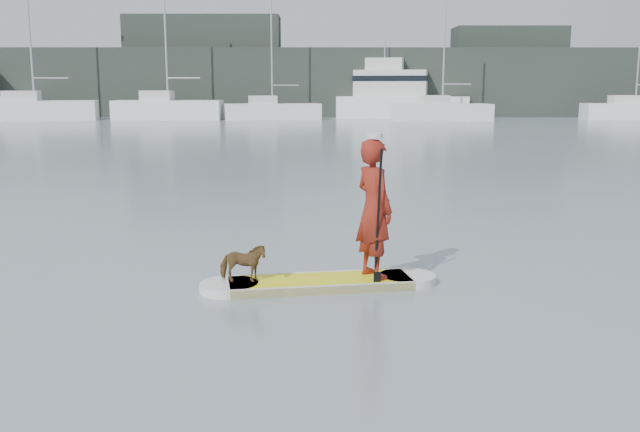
{
  "coord_description": "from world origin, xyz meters",
  "views": [
    {
      "loc": [
        0.49,
        -13.03,
        2.74
      ],
      "look_at": [
        0.52,
        -3.52,
        1.0
      ],
      "focal_mm": 40.0,
      "sensor_mm": 36.0,
      "label": 1
    }
  ],
  "objects_px": {
    "dog": "(243,263)",
    "motor_yacht_a": "(398,96)",
    "sailboat_f": "(634,109)",
    "paddler": "(374,209)",
    "sailboat_c": "(167,108)",
    "sailboat_b": "(34,108)",
    "sailboat_d": "(272,110)",
    "sailboat_e": "(441,111)",
    "paddleboard": "(320,283)"
  },
  "relations": [
    {
      "from": "dog",
      "to": "motor_yacht_a",
      "type": "bearing_deg",
      "value": -10.62
    },
    {
      "from": "sailboat_f",
      "to": "paddler",
      "type": "bearing_deg",
      "value": -114.24
    },
    {
      "from": "sailboat_c",
      "to": "motor_yacht_a",
      "type": "xyz_separation_m",
      "value": [
        19.16,
        3.4,
        0.95
      ]
    },
    {
      "from": "sailboat_b",
      "to": "sailboat_c",
      "type": "distance_m",
      "value": 10.56
    },
    {
      "from": "sailboat_d",
      "to": "sailboat_e",
      "type": "relative_size",
      "value": 1.04
    },
    {
      "from": "sailboat_c",
      "to": "sailboat_f",
      "type": "relative_size",
      "value": 1.01
    },
    {
      "from": "paddleboard",
      "to": "sailboat_b",
      "type": "xyz_separation_m",
      "value": [
        -22.85,
        48.33,
        0.93
      ]
    },
    {
      "from": "sailboat_e",
      "to": "sailboat_f",
      "type": "height_order",
      "value": "sailboat_f"
    },
    {
      "from": "sailboat_e",
      "to": "paddleboard",
      "type": "bearing_deg",
      "value": -111.71
    },
    {
      "from": "sailboat_f",
      "to": "sailboat_d",
      "type": "bearing_deg",
      "value": -177.07
    },
    {
      "from": "sailboat_f",
      "to": "dog",
      "type": "bearing_deg",
      "value": -115.72
    },
    {
      "from": "paddleboard",
      "to": "sailboat_f",
      "type": "height_order",
      "value": "sailboat_f"
    },
    {
      "from": "dog",
      "to": "sailboat_f",
      "type": "distance_m",
      "value": 56.29
    },
    {
      "from": "sailboat_d",
      "to": "paddler",
      "type": "bearing_deg",
      "value": -96.21
    },
    {
      "from": "paddler",
      "to": "dog",
      "type": "bearing_deg",
      "value": 70.79
    },
    {
      "from": "sailboat_d",
      "to": "sailboat_f",
      "type": "relative_size",
      "value": 0.93
    },
    {
      "from": "paddler",
      "to": "sailboat_e",
      "type": "relative_size",
      "value": 0.17
    },
    {
      "from": "sailboat_b",
      "to": "sailboat_c",
      "type": "height_order",
      "value": "sailboat_b"
    },
    {
      "from": "paddler",
      "to": "sailboat_b",
      "type": "bearing_deg",
      "value": -2.48
    },
    {
      "from": "dog",
      "to": "motor_yacht_a",
      "type": "height_order",
      "value": "motor_yacht_a"
    },
    {
      "from": "sailboat_e",
      "to": "sailboat_d",
      "type": "bearing_deg",
      "value": 160.11
    },
    {
      "from": "sailboat_b",
      "to": "sailboat_f",
      "type": "bearing_deg",
      "value": -9.5
    },
    {
      "from": "sailboat_c",
      "to": "sailboat_f",
      "type": "distance_m",
      "value": 38.17
    },
    {
      "from": "dog",
      "to": "sailboat_e",
      "type": "relative_size",
      "value": 0.06
    },
    {
      "from": "sailboat_c",
      "to": "sailboat_d",
      "type": "xyz_separation_m",
      "value": [
        8.5,
        0.03,
        -0.11
      ]
    },
    {
      "from": "sailboat_b",
      "to": "sailboat_e",
      "type": "bearing_deg",
      "value": -13.16
    },
    {
      "from": "paddleboard",
      "to": "sailboat_b",
      "type": "height_order",
      "value": "sailboat_b"
    },
    {
      "from": "paddler",
      "to": "sailboat_c",
      "type": "distance_m",
      "value": 50.78
    },
    {
      "from": "paddler",
      "to": "sailboat_d",
      "type": "distance_m",
      "value": 49.31
    },
    {
      "from": "motor_yacht_a",
      "to": "paddleboard",
      "type": "bearing_deg",
      "value": -85.79
    },
    {
      "from": "paddler",
      "to": "sailboat_c",
      "type": "xyz_separation_m",
      "value": [
        -13.06,
        49.07,
        -0.15
      ]
    },
    {
      "from": "sailboat_c",
      "to": "dog",
      "type": "bearing_deg",
      "value": -76.48
    },
    {
      "from": "sailboat_d",
      "to": "motor_yacht_a",
      "type": "xyz_separation_m",
      "value": [
        10.66,
        3.37,
        1.06
      ]
    },
    {
      "from": "paddleboard",
      "to": "sailboat_d",
      "type": "height_order",
      "value": "sailboat_d"
    },
    {
      "from": "sailboat_f",
      "to": "motor_yacht_a",
      "type": "distance_m",
      "value": 19.33
    },
    {
      "from": "dog",
      "to": "sailboat_b",
      "type": "xyz_separation_m",
      "value": [
        -21.8,
        48.5,
        0.6
      ]
    },
    {
      "from": "paddleboard",
      "to": "sailboat_d",
      "type": "relative_size",
      "value": 0.29
    },
    {
      "from": "dog",
      "to": "motor_yacht_a",
      "type": "xyz_separation_m",
      "value": [
        7.88,
        52.77,
        1.5
      ]
    },
    {
      "from": "sailboat_e",
      "to": "sailboat_f",
      "type": "bearing_deg",
      "value": -1.62
    },
    {
      "from": "paddleboard",
      "to": "sailboat_c",
      "type": "xyz_separation_m",
      "value": [
        -12.32,
        49.19,
        0.87
      ]
    },
    {
      "from": "sailboat_e",
      "to": "motor_yacht_a",
      "type": "xyz_separation_m",
      "value": [
        -2.84,
        5.71,
        1.09
      ]
    },
    {
      "from": "motor_yacht_a",
      "to": "sailboat_c",
      "type": "bearing_deg",
      "value": -158.31
    },
    {
      "from": "sailboat_d",
      "to": "sailboat_e",
      "type": "bearing_deg",
      "value": -21.35
    },
    {
      "from": "paddler",
      "to": "motor_yacht_a",
      "type": "height_order",
      "value": "motor_yacht_a"
    },
    {
      "from": "sailboat_f",
      "to": "motor_yacht_a",
      "type": "bearing_deg",
      "value": 172.93
    },
    {
      "from": "paddleboard",
      "to": "sailboat_d",
      "type": "distance_m",
      "value": 49.38
    },
    {
      "from": "sailboat_c",
      "to": "motor_yacht_a",
      "type": "distance_m",
      "value": 19.48
    },
    {
      "from": "paddler",
      "to": "sailboat_f",
      "type": "relative_size",
      "value": 0.16
    },
    {
      "from": "dog",
      "to": "sailboat_e",
      "type": "bearing_deg",
      "value": -14.96
    },
    {
      "from": "paddler",
      "to": "sailboat_d",
      "type": "xyz_separation_m",
      "value": [
        -4.56,
        49.1,
        -0.26
      ]
    }
  ]
}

